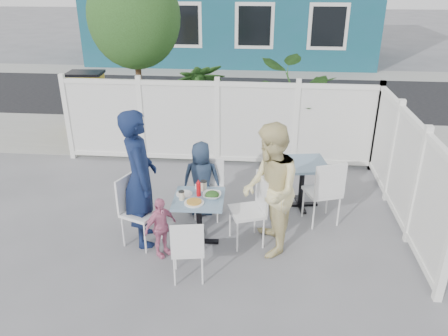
# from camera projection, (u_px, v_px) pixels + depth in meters

# --- Properties ---
(ground) EXTENTS (80.00, 80.00, 0.00)m
(ground) POSITION_uv_depth(u_px,v_px,m) (193.00, 229.00, 6.32)
(ground) COLOR slate
(near_sidewalk) EXTENTS (24.00, 2.60, 0.01)m
(near_sidewalk) POSITION_uv_depth(u_px,v_px,m) (220.00, 138.00, 9.76)
(near_sidewalk) COLOR gray
(near_sidewalk) RESTS_ON ground
(street) EXTENTS (24.00, 5.00, 0.01)m
(street) POSITION_uv_depth(u_px,v_px,m) (233.00, 95.00, 13.12)
(street) COLOR black
(street) RESTS_ON ground
(far_sidewalk) EXTENTS (24.00, 1.60, 0.01)m
(far_sidewalk) POSITION_uv_depth(u_px,v_px,m) (239.00, 73.00, 15.92)
(far_sidewalk) COLOR gray
(far_sidewalk) RESTS_ON ground
(fence_back) EXTENTS (5.86, 0.08, 1.60)m
(fence_back) POSITION_uv_depth(u_px,v_px,m) (217.00, 125.00, 8.16)
(fence_back) COLOR white
(fence_back) RESTS_ON ground
(fence_right) EXTENTS (0.08, 3.66, 1.60)m
(fence_right) POSITION_uv_depth(u_px,v_px,m) (404.00, 171.00, 6.28)
(fence_right) COLOR white
(fence_right) RESTS_ON ground
(tree) EXTENTS (1.80, 1.62, 3.59)m
(tree) POSITION_uv_depth(u_px,v_px,m) (134.00, 18.00, 8.38)
(tree) COLOR #382316
(tree) RESTS_ON ground
(utility_cabinet) EXTENTS (0.74, 0.55, 1.31)m
(utility_cabinet) POSITION_uv_depth(u_px,v_px,m) (89.00, 103.00, 9.93)
(utility_cabinet) COLOR gold
(utility_cabinet) RESTS_ON ground
(potted_shrub_a) EXTENTS (1.35, 1.35, 1.80)m
(potted_shrub_a) POSITION_uv_depth(u_px,v_px,m) (202.00, 108.00, 8.78)
(potted_shrub_a) COLOR #203C16
(potted_shrub_a) RESTS_ON ground
(potted_shrub_b) EXTENTS (2.19, 2.08, 1.90)m
(potted_shrub_b) POSITION_uv_depth(u_px,v_px,m) (305.00, 110.00, 8.50)
(potted_shrub_b) COLOR #203C16
(potted_shrub_b) RESTS_ON ground
(main_table) EXTENTS (0.68, 0.68, 0.70)m
(main_table) POSITION_uv_depth(u_px,v_px,m) (199.00, 208.00, 5.80)
(main_table) COLOR slate
(main_table) RESTS_ON ground
(spare_table) EXTENTS (0.81, 0.81, 0.75)m
(spare_table) POSITION_uv_depth(u_px,v_px,m) (303.00, 173.00, 6.72)
(spare_table) COLOR slate
(spare_table) RESTS_ON ground
(chair_left) EXTENTS (0.56, 0.57, 0.98)m
(chair_left) POSITION_uv_depth(u_px,v_px,m) (135.00, 205.00, 5.83)
(chair_left) COLOR white
(chair_left) RESTS_ON ground
(chair_right) EXTENTS (0.55, 0.56, 0.98)m
(chair_right) POSITION_uv_depth(u_px,v_px,m) (253.00, 205.00, 5.82)
(chair_right) COLOR white
(chair_right) RESTS_ON ground
(chair_back) EXTENTS (0.44, 0.42, 0.88)m
(chair_back) POSITION_uv_depth(u_px,v_px,m) (210.00, 184.00, 6.52)
(chair_back) COLOR white
(chair_back) RESTS_ON ground
(chair_near) EXTENTS (0.44, 0.42, 0.84)m
(chair_near) POSITION_uv_depth(u_px,v_px,m) (188.00, 246.00, 5.09)
(chair_near) COLOR white
(chair_near) RESTS_ON ground
(chair_spare) EXTENTS (0.58, 0.57, 1.01)m
(chair_spare) POSITION_uv_depth(u_px,v_px,m) (325.00, 189.00, 6.22)
(chair_spare) COLOR white
(chair_spare) RESTS_ON ground
(man) EXTENTS (0.66, 0.80, 1.88)m
(man) POSITION_uv_depth(u_px,v_px,m) (140.00, 179.00, 5.70)
(man) COLOR #111D41
(man) RESTS_ON ground
(woman) EXTENTS (0.77, 0.93, 1.76)m
(woman) POSITION_uv_depth(u_px,v_px,m) (270.00, 191.00, 5.52)
(woman) COLOR gold
(woman) RESTS_ON ground
(boy) EXTENTS (0.59, 0.40, 1.16)m
(boy) POSITION_uv_depth(u_px,v_px,m) (202.00, 179.00, 6.52)
(boy) COLOR #23344D
(boy) RESTS_ON ground
(toddler) EXTENTS (0.47, 0.51, 0.83)m
(toddler) POSITION_uv_depth(u_px,v_px,m) (160.00, 227.00, 5.60)
(toddler) COLOR pink
(toddler) RESTS_ON ground
(plate_main) EXTENTS (0.26, 0.26, 0.02)m
(plate_main) POSITION_uv_depth(u_px,v_px,m) (194.00, 203.00, 5.59)
(plate_main) COLOR white
(plate_main) RESTS_ON main_table
(plate_side) EXTENTS (0.22, 0.22, 0.01)m
(plate_side) POSITION_uv_depth(u_px,v_px,m) (184.00, 194.00, 5.82)
(plate_side) COLOR white
(plate_side) RESTS_ON main_table
(salad_bowl) EXTENTS (0.24, 0.24, 0.06)m
(salad_bowl) POSITION_uv_depth(u_px,v_px,m) (212.00, 195.00, 5.73)
(salad_bowl) COLOR white
(salad_bowl) RESTS_ON main_table
(coffee_cup_a) EXTENTS (0.07, 0.07, 0.11)m
(coffee_cup_a) POSITION_uv_depth(u_px,v_px,m) (182.00, 196.00, 5.67)
(coffee_cup_a) COLOR beige
(coffee_cup_a) RESTS_ON main_table
(coffee_cup_b) EXTENTS (0.09, 0.09, 0.13)m
(coffee_cup_b) POSITION_uv_depth(u_px,v_px,m) (204.00, 186.00, 5.91)
(coffee_cup_b) COLOR beige
(coffee_cup_b) RESTS_ON main_table
(ketchup_bottle) EXTENTS (0.06, 0.06, 0.19)m
(ketchup_bottle) POSITION_uv_depth(u_px,v_px,m) (199.00, 189.00, 5.75)
(ketchup_bottle) COLOR red
(ketchup_bottle) RESTS_ON main_table
(salt_shaker) EXTENTS (0.03, 0.03, 0.07)m
(salt_shaker) POSITION_uv_depth(u_px,v_px,m) (196.00, 186.00, 5.96)
(salt_shaker) COLOR white
(salt_shaker) RESTS_ON main_table
(pepper_shaker) EXTENTS (0.03, 0.03, 0.07)m
(pepper_shaker) POSITION_uv_depth(u_px,v_px,m) (198.00, 187.00, 5.95)
(pepper_shaker) COLOR black
(pepper_shaker) RESTS_ON main_table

